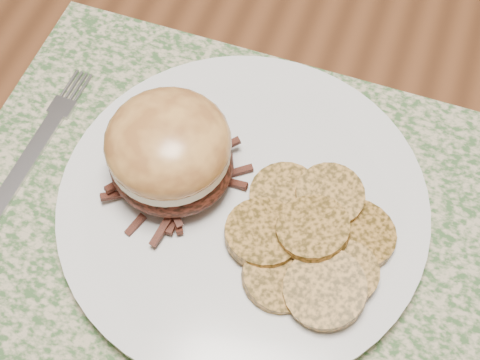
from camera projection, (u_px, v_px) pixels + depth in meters
name	position (u px, v px, depth m)	size (l,w,h in m)	color
dining_table	(198.00, 208.00, 0.60)	(1.50, 0.90, 0.75)	#5A321A
placemat	(242.00, 228.00, 0.50)	(0.45, 0.33, 0.00)	#385A2E
dinner_plate	(243.00, 205.00, 0.50)	(0.26, 0.26, 0.02)	silver
pork_sandwich	(169.00, 151.00, 0.47)	(0.11, 0.11, 0.07)	black
roasted_potatoes	(310.00, 242.00, 0.47)	(0.14, 0.14, 0.03)	#AA7532
fork	(37.00, 146.00, 0.53)	(0.02, 0.16, 0.00)	#B0B0B7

